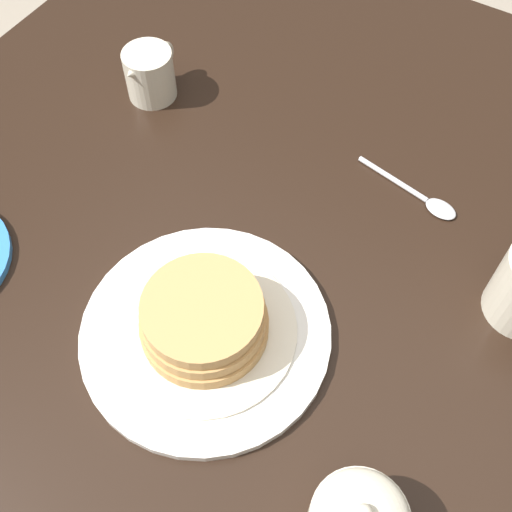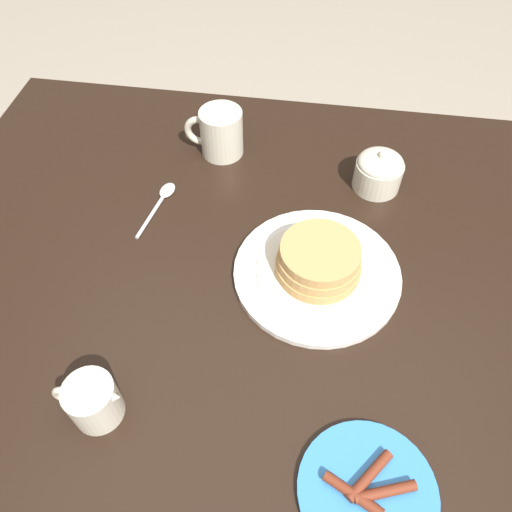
# 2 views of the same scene
# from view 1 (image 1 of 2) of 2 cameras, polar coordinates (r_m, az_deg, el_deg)

# --- Properties ---
(ground_plane) EXTENTS (8.00, 8.00, 0.00)m
(ground_plane) POSITION_cam_1_polar(r_m,az_deg,el_deg) (1.45, -2.40, -17.08)
(ground_plane) COLOR gray
(dining_table) EXTENTS (1.37, 1.07, 0.72)m
(dining_table) POSITION_cam_1_polar(r_m,az_deg,el_deg) (0.86, -3.87, -5.81)
(dining_table) COLOR black
(dining_table) RESTS_ON ground_plane
(pancake_plate) EXTENTS (0.29, 0.29, 0.07)m
(pancake_plate) POSITION_cam_1_polar(r_m,az_deg,el_deg) (0.72, -4.60, -6.20)
(pancake_plate) COLOR white
(pancake_plate) RESTS_ON dining_table
(creamer_pitcher) EXTENTS (0.11, 0.07, 0.08)m
(creamer_pitcher) POSITION_cam_1_polar(r_m,az_deg,el_deg) (0.96, -9.46, 15.71)
(creamer_pitcher) COLOR beige
(creamer_pitcher) RESTS_ON dining_table
(spoon) EXTENTS (0.04, 0.15, 0.01)m
(spoon) POSITION_cam_1_polar(r_m,az_deg,el_deg) (0.87, 14.66, 4.99)
(spoon) COLOR silver
(spoon) RESTS_ON dining_table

